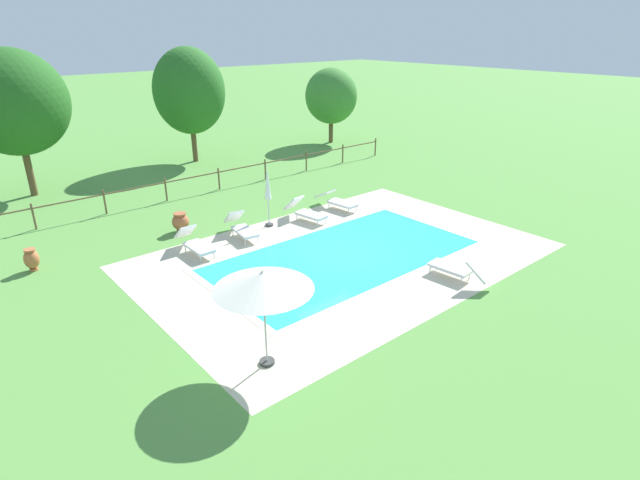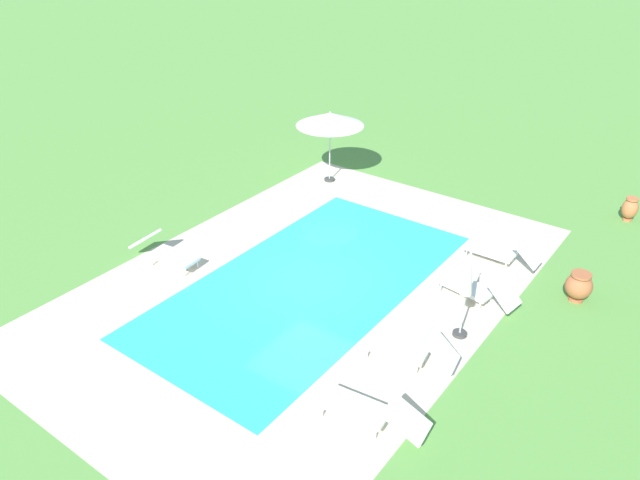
{
  "view_description": "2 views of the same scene",
  "coord_description": "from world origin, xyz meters",
  "px_view_note": "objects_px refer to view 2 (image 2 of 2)",
  "views": [
    {
      "loc": [
        -10.91,
        -11.55,
        7.27
      ],
      "look_at": [
        -0.67,
        0.5,
        0.6
      ],
      "focal_mm": 28.48,
      "sensor_mm": 36.0,
      "label": 1
    },
    {
      "loc": [
        10.28,
        7.96,
        8.58
      ],
      "look_at": [
        -0.68,
        -0.12,
        0.9
      ],
      "focal_mm": 34.53,
      "sensor_mm": 36.0,
      "label": 2
    }
  ],
  "objects_px": {
    "sun_lounger_north_end": "(477,289)",
    "sun_lounger_south_near_corner": "(501,251)",
    "sun_lounger_north_mid": "(165,252)",
    "sun_lounger_north_far": "(370,411)",
    "patio_umbrella_open_foreground": "(330,119)",
    "terracotta_urn_by_tree": "(579,286)",
    "sun_lounger_north_near_steps": "(409,349)",
    "terracotta_urn_near_fence": "(630,208)",
    "patio_umbrella_closed_row_west": "(468,275)"
  },
  "relations": [
    {
      "from": "sun_lounger_north_end",
      "to": "sun_lounger_south_near_corner",
      "type": "xyz_separation_m",
      "value": [
        -2.03,
        -0.22,
        -0.0
      ]
    },
    {
      "from": "sun_lounger_north_mid",
      "to": "sun_lounger_south_near_corner",
      "type": "relative_size",
      "value": 1.05
    },
    {
      "from": "sun_lounger_north_far",
      "to": "sun_lounger_north_end",
      "type": "relative_size",
      "value": 1.04
    },
    {
      "from": "patio_umbrella_open_foreground",
      "to": "terracotta_urn_by_tree",
      "type": "bearing_deg",
      "value": 75.93
    },
    {
      "from": "sun_lounger_north_far",
      "to": "sun_lounger_north_end",
      "type": "bearing_deg",
      "value": -179.34
    },
    {
      "from": "sun_lounger_north_near_steps",
      "to": "terracotta_urn_by_tree",
      "type": "distance_m",
      "value": 4.92
    },
    {
      "from": "terracotta_urn_near_fence",
      "to": "terracotta_urn_by_tree",
      "type": "bearing_deg",
      "value": 0.14
    },
    {
      "from": "sun_lounger_north_mid",
      "to": "terracotta_urn_near_fence",
      "type": "xyz_separation_m",
      "value": [
        -9.9,
        9.24,
        0.03
      ]
    },
    {
      "from": "patio_umbrella_open_foreground",
      "to": "terracotta_urn_by_tree",
      "type": "xyz_separation_m",
      "value": [
        2.24,
        8.94,
        -1.76
      ]
    },
    {
      "from": "sun_lounger_north_near_steps",
      "to": "sun_lounger_north_far",
      "type": "height_order",
      "value": "sun_lounger_north_near_steps"
    },
    {
      "from": "sun_lounger_north_mid",
      "to": "sun_lounger_north_far",
      "type": "relative_size",
      "value": 0.97
    },
    {
      "from": "terracotta_urn_near_fence",
      "to": "sun_lounger_north_near_steps",
      "type": "bearing_deg",
      "value": -12.47
    },
    {
      "from": "patio_umbrella_open_foreground",
      "to": "terracotta_urn_near_fence",
      "type": "bearing_deg",
      "value": 108.11
    },
    {
      "from": "sun_lounger_north_far",
      "to": "sun_lounger_south_near_corner",
      "type": "xyz_separation_m",
      "value": [
        -6.89,
        -0.28,
        0.02
      ]
    },
    {
      "from": "sun_lounger_north_mid",
      "to": "terracotta_urn_by_tree",
      "type": "relative_size",
      "value": 2.72
    },
    {
      "from": "sun_lounger_north_far",
      "to": "sun_lounger_south_near_corner",
      "type": "relative_size",
      "value": 1.08
    },
    {
      "from": "terracotta_urn_by_tree",
      "to": "sun_lounger_north_far",
      "type": "bearing_deg",
      "value": -16.35
    },
    {
      "from": "terracotta_urn_by_tree",
      "to": "patio_umbrella_open_foreground",
      "type": "bearing_deg",
      "value": -104.07
    },
    {
      "from": "sun_lounger_north_far",
      "to": "terracotta_urn_near_fence",
      "type": "height_order",
      "value": "terracotta_urn_near_fence"
    },
    {
      "from": "sun_lounger_north_end",
      "to": "sun_lounger_south_near_corner",
      "type": "height_order",
      "value": "sun_lounger_north_end"
    },
    {
      "from": "sun_lounger_north_end",
      "to": "terracotta_urn_near_fence",
      "type": "bearing_deg",
      "value": 164.01
    },
    {
      "from": "sun_lounger_north_far",
      "to": "sun_lounger_south_near_corner",
      "type": "bearing_deg",
      "value": -177.69
    },
    {
      "from": "sun_lounger_north_far",
      "to": "patio_umbrella_open_foreground",
      "type": "distance_m",
      "value": 11.29
    },
    {
      "from": "sun_lounger_north_mid",
      "to": "sun_lounger_north_far",
      "type": "distance_m",
      "value": 7.57
    },
    {
      "from": "sun_lounger_north_mid",
      "to": "patio_umbrella_closed_row_west",
      "type": "xyz_separation_m",
      "value": [
        -1.82,
        7.59,
        1.22
      ]
    },
    {
      "from": "sun_lounger_north_mid",
      "to": "sun_lounger_north_near_steps",
      "type": "bearing_deg",
      "value": 92.51
    },
    {
      "from": "sun_lounger_north_end",
      "to": "patio_umbrella_closed_row_west",
      "type": "xyz_separation_m",
      "value": [
        1.41,
        0.26,
        1.21
      ]
    },
    {
      "from": "terracotta_urn_near_fence",
      "to": "terracotta_urn_by_tree",
      "type": "xyz_separation_m",
      "value": [
        5.16,
        0.01,
        0.0
      ]
    },
    {
      "from": "patio_umbrella_open_foreground",
      "to": "terracotta_urn_near_fence",
      "type": "relative_size",
      "value": 3.25
    },
    {
      "from": "sun_lounger_north_near_steps",
      "to": "sun_lounger_north_end",
      "type": "distance_m",
      "value": 2.92
    },
    {
      "from": "sun_lounger_south_near_corner",
      "to": "patio_umbrella_open_foreground",
      "type": "xyz_separation_m",
      "value": [
        -1.72,
        -6.8,
        1.79
      ]
    },
    {
      "from": "sun_lounger_north_near_steps",
      "to": "patio_umbrella_open_foreground",
      "type": "relative_size",
      "value": 0.82
    },
    {
      "from": "sun_lounger_north_end",
      "to": "patio_umbrella_open_foreground",
      "type": "distance_m",
      "value": 8.16
    },
    {
      "from": "sun_lounger_north_end",
      "to": "sun_lounger_north_near_steps",
      "type": "bearing_deg",
      "value": -4.08
    },
    {
      "from": "patio_umbrella_open_foreground",
      "to": "patio_umbrella_closed_row_west",
      "type": "xyz_separation_m",
      "value": [
        5.17,
        7.28,
        -0.58
      ]
    },
    {
      "from": "patio_umbrella_open_foreground",
      "to": "patio_umbrella_closed_row_west",
      "type": "distance_m",
      "value": 8.94
    },
    {
      "from": "sun_lounger_north_end",
      "to": "patio_umbrella_closed_row_west",
      "type": "distance_m",
      "value": 1.88
    },
    {
      "from": "patio_umbrella_closed_row_west",
      "to": "sun_lounger_south_near_corner",
      "type": "bearing_deg",
      "value": -172.07
    },
    {
      "from": "sun_lounger_north_near_steps",
      "to": "terracotta_urn_by_tree",
      "type": "xyz_separation_m",
      "value": [
        -4.43,
        2.13,
        0.02
      ]
    },
    {
      "from": "sun_lounger_north_far",
      "to": "sun_lounger_north_mid",
      "type": "bearing_deg",
      "value": -102.46
    },
    {
      "from": "patio_umbrella_open_foreground",
      "to": "terracotta_urn_near_fence",
      "type": "height_order",
      "value": "patio_umbrella_open_foreground"
    },
    {
      "from": "sun_lounger_south_near_corner",
      "to": "sun_lounger_north_mid",
      "type": "bearing_deg",
      "value": -53.5
    },
    {
      "from": "sun_lounger_north_near_steps",
      "to": "patio_umbrella_open_foreground",
      "type": "bearing_deg",
      "value": -134.41
    },
    {
      "from": "patio_umbrella_closed_row_west",
      "to": "terracotta_urn_near_fence",
      "type": "xyz_separation_m",
      "value": [
        -8.09,
        1.66,
        -1.19
      ]
    },
    {
      "from": "sun_lounger_north_mid",
      "to": "terracotta_urn_by_tree",
      "type": "xyz_separation_m",
      "value": [
        -4.74,
        9.26,
        0.03
      ]
    },
    {
      "from": "sun_lounger_north_near_steps",
      "to": "sun_lounger_south_near_corner",
      "type": "distance_m",
      "value": 4.95
    },
    {
      "from": "sun_lounger_north_mid",
      "to": "sun_lounger_south_near_corner",
      "type": "height_order",
      "value": "sun_lounger_south_near_corner"
    },
    {
      "from": "sun_lounger_north_mid",
      "to": "patio_umbrella_open_foreground",
      "type": "xyz_separation_m",
      "value": [
        -6.98,
        0.31,
        1.8
      ]
    },
    {
      "from": "sun_lounger_north_near_steps",
      "to": "sun_lounger_south_near_corner",
      "type": "height_order",
      "value": "sun_lounger_north_near_steps"
    },
    {
      "from": "patio_umbrella_closed_row_west",
      "to": "terracotta_urn_near_fence",
      "type": "bearing_deg",
      "value": 168.43
    }
  ]
}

